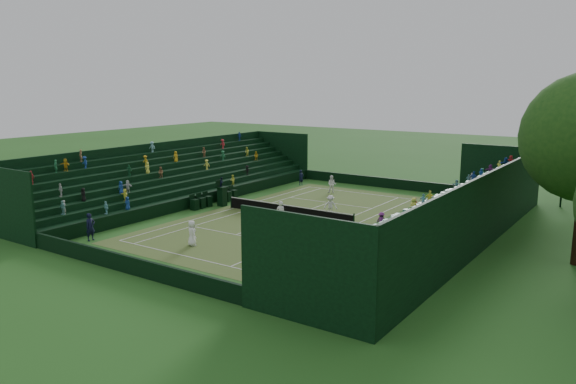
% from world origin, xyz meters
% --- Properties ---
extents(ground, '(160.00, 160.00, 0.00)m').
position_xyz_m(ground, '(0.00, 0.00, 0.00)').
color(ground, '#275C1D').
rests_on(ground, ground).
extents(court_surface, '(12.97, 26.77, 0.01)m').
position_xyz_m(court_surface, '(0.00, 0.00, 0.01)').
color(court_surface, '#2C6B23').
rests_on(court_surface, ground).
extents(perimeter_wall_north, '(17.17, 0.20, 1.00)m').
position_xyz_m(perimeter_wall_north, '(0.00, 15.88, 0.50)').
color(perimeter_wall_north, black).
rests_on(perimeter_wall_north, ground).
extents(perimeter_wall_south, '(17.17, 0.20, 1.00)m').
position_xyz_m(perimeter_wall_south, '(0.00, -15.88, 0.50)').
color(perimeter_wall_south, black).
rests_on(perimeter_wall_south, ground).
extents(perimeter_wall_east, '(0.20, 31.77, 1.00)m').
position_xyz_m(perimeter_wall_east, '(8.48, 0.00, 0.50)').
color(perimeter_wall_east, black).
rests_on(perimeter_wall_east, ground).
extents(perimeter_wall_west, '(0.20, 31.77, 1.00)m').
position_xyz_m(perimeter_wall_west, '(-8.48, 0.00, 0.50)').
color(perimeter_wall_west, black).
rests_on(perimeter_wall_west, ground).
extents(north_grandstand, '(6.60, 32.00, 4.90)m').
position_xyz_m(north_grandstand, '(12.66, 0.00, 1.55)').
color(north_grandstand, black).
rests_on(north_grandstand, ground).
extents(south_grandstand, '(6.60, 32.00, 4.90)m').
position_xyz_m(south_grandstand, '(-12.66, 0.00, 1.55)').
color(south_grandstand, black).
rests_on(south_grandstand, ground).
extents(tennis_net, '(11.67, 0.10, 1.06)m').
position_xyz_m(tennis_net, '(0.00, 0.00, 0.53)').
color(tennis_net, black).
rests_on(tennis_net, ground).
extents(scoreboard_tower, '(2.00, 1.00, 3.70)m').
position_xyz_m(scoreboard_tower, '(17.75, 16.00, 3.14)').
color(scoreboard_tower, black).
rests_on(scoreboard_tower, ground).
extents(umpire_chair, '(0.79, 0.79, 2.48)m').
position_xyz_m(umpire_chair, '(-6.95, 0.20, 1.06)').
color(umpire_chair, black).
rests_on(umpire_chair, ground).
extents(courtside_chairs, '(0.59, 5.56, 1.28)m').
position_xyz_m(courtside_chairs, '(-7.81, 0.23, 0.49)').
color(courtside_chairs, black).
rests_on(courtside_chairs, ground).
extents(player_near_west, '(0.95, 0.80, 1.67)m').
position_xyz_m(player_near_west, '(-0.66, -10.00, 0.83)').
color(player_near_west, white).
rests_on(player_near_west, ground).
extents(player_near_east, '(0.76, 0.56, 1.92)m').
position_xyz_m(player_near_east, '(1.28, -2.80, 0.96)').
color(player_near_east, white).
rests_on(player_near_east, ground).
extents(player_far_west, '(0.98, 0.86, 1.69)m').
position_xyz_m(player_far_west, '(-2.07, 10.47, 0.84)').
color(player_far_west, white).
rests_on(player_far_west, ground).
extents(player_far_east, '(1.24, 1.07, 1.66)m').
position_xyz_m(player_far_east, '(2.54, 2.22, 0.83)').
color(player_far_east, white).
rests_on(player_far_east, ground).
extents(line_judge_north, '(0.52, 0.66, 1.57)m').
position_xyz_m(line_judge_north, '(-6.78, 12.32, 0.79)').
color(line_judge_north, black).
rests_on(line_judge_north, ground).
extents(line_judge_south, '(0.46, 0.68, 1.85)m').
position_xyz_m(line_judge_south, '(-7.09, -12.90, 0.93)').
color(line_judge_south, black).
rests_on(line_judge_south, ground).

